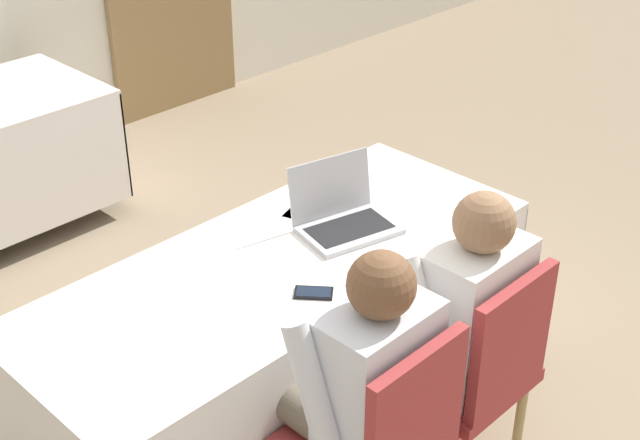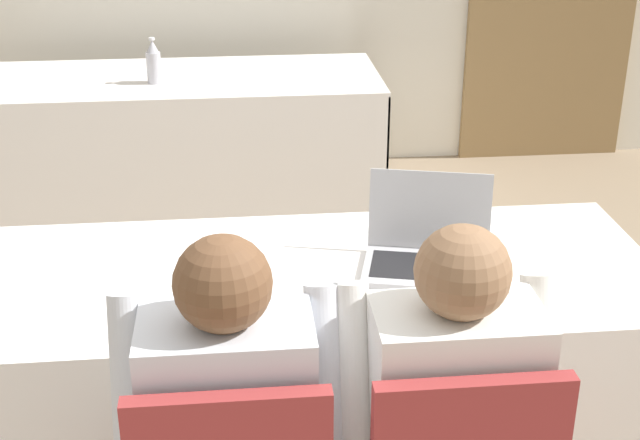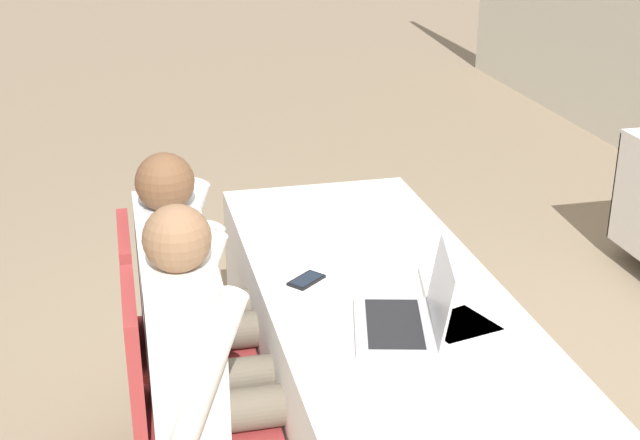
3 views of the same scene
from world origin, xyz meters
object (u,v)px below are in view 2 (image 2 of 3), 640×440
Objects in this scene: cell_phone at (297,312)px; person_white_shirt at (443,414)px; water_bottle at (154,63)px; laptop at (427,252)px; person_checkered_shirt at (231,427)px.

person_white_shirt reaches higher than cell_phone.
water_bottle is (-0.52, 2.31, 0.09)m from cell_phone.
cell_phone is 2.37m from water_bottle.
laptop is 0.46m from cell_phone.
person_white_shirt is (0.48, 0.00, 0.00)m from person_checkered_shirt.
person_checkered_shirt is at bearing -156.06° from cell_phone.
person_white_shirt is at bearing -84.24° from laptop.
cell_phone is at bearing -77.36° from water_bottle.
cell_phone is (-0.39, -0.23, -0.04)m from laptop.
person_white_shirt is at bearing -180.00° from person_checkered_shirt.
person_white_shirt is (-0.09, -0.60, -0.12)m from laptop.
laptop is 0.35× the size of person_checkered_shirt.
person_checkered_shirt is at bearing 0.00° from person_white_shirt.
water_bottle is (-0.91, 2.08, 0.05)m from laptop.
laptop is at bearing -133.58° from person_checkered_shirt.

